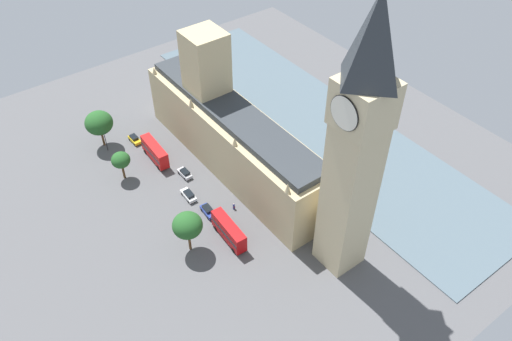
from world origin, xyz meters
TOP-DOWN VIEW (x-y plane):
  - ground_plane at (0.00, 0.00)m, footprint 129.24×129.24m
  - river_thames at (-28.80, 0.00)m, footprint 31.33×116.31m
  - parliament_building at (-2.00, -1.77)m, footprint 12.66×59.24m
  - clock_tower at (-2.58, 36.28)m, footprint 8.63×8.63m
  - car_yellow_cab_far_end at (13.76, -23.27)m, footprint 2.04×4.24m
  - double_decker_bus_by_river_gate at (12.71, -13.68)m, footprint 2.98×10.59m
  - car_silver_under_trees at (10.00, -4.10)m, footprint 2.00×4.33m
  - car_white_midblock at (13.15, 2.87)m, footprint 2.10×4.75m
  - car_blue_corner at (12.25, 9.72)m, footprint 2.20×4.64m
  - double_decker_bus_kerbside at (12.65, 18.68)m, footprint 3.08×10.61m
  - pedestrian_trailing at (6.80, 12.08)m, footprint 0.56×0.65m
  - plane_tree_opposite_hall at (20.74, 16.01)m, footprint 6.24×6.24m
  - plane_tree_leading at (22.04, -12.36)m, footprint 4.49×4.49m
  - plane_tree_near_tower at (20.71, -26.86)m, footprint 7.01×7.01m
  - street_lamp_slot_10 at (20.91, -24.28)m, footprint 0.56×0.56m

SIDE VIEW (x-z plane):
  - ground_plane at x=0.00m, z-range 0.00..0.00m
  - river_thames at x=-28.80m, z-range 0.00..0.25m
  - pedestrian_trailing at x=6.80m, z-range -0.09..1.62m
  - car_yellow_cab_far_end at x=13.76m, z-range 0.02..1.76m
  - car_silver_under_trees at x=10.00m, z-range 0.02..1.76m
  - car_blue_corner at x=12.25m, z-range 0.02..1.76m
  - car_white_midblock at x=13.15m, z-range 0.02..1.76m
  - double_decker_bus_by_river_gate at x=12.71m, z-range 0.26..5.01m
  - double_decker_bus_kerbside at x=12.65m, z-range 0.26..5.01m
  - street_lamp_slot_10 at x=20.91m, z-range 1.23..7.37m
  - plane_tree_leading at x=22.04m, z-range 1.81..9.36m
  - plane_tree_near_tower at x=20.71m, z-range 2.06..12.18m
  - plane_tree_opposite_hall at x=20.74m, z-range 2.34..12.39m
  - parliament_building at x=-2.00m, z-range -6.31..25.27m
  - clock_tower at x=-2.58m, z-range 1.03..59.86m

